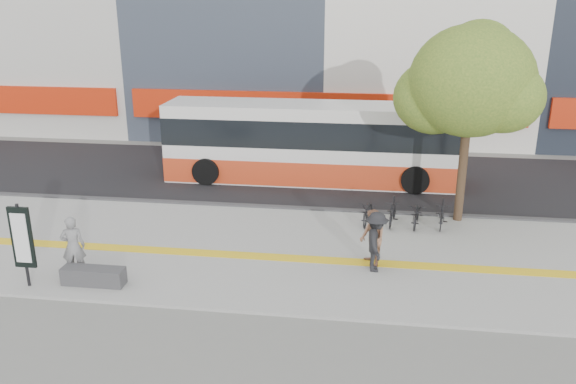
# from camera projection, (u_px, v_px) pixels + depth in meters

# --- Properties ---
(ground) EXTENTS (120.00, 120.00, 0.00)m
(ground) POSITION_uv_depth(u_px,v_px,m) (206.00, 272.00, 15.57)
(ground) COLOR slate
(ground) RESTS_ON ground
(sidewalk) EXTENTS (40.00, 7.00, 0.08)m
(sidewalk) POSITION_uv_depth(u_px,v_px,m) (220.00, 248.00, 16.97)
(sidewalk) COLOR gray
(sidewalk) RESTS_ON ground
(tactile_strip) EXTENTS (40.00, 0.45, 0.01)m
(tactile_strip) POSITION_uv_depth(u_px,v_px,m) (216.00, 254.00, 16.49)
(tactile_strip) COLOR gold
(tactile_strip) RESTS_ON sidewalk
(street) EXTENTS (40.00, 8.00, 0.06)m
(street) POSITION_uv_depth(u_px,v_px,m) (265.00, 175.00, 24.01)
(street) COLOR black
(street) RESTS_ON ground
(curb) EXTENTS (40.00, 0.25, 0.14)m
(curb) POSITION_uv_depth(u_px,v_px,m) (245.00, 206.00, 20.25)
(curb) COLOR #343436
(curb) RESTS_ON ground
(bench) EXTENTS (1.60, 0.45, 0.45)m
(bench) POSITION_uv_depth(u_px,v_px,m) (94.00, 276.00, 14.69)
(bench) COLOR #343436
(bench) RESTS_ON sidewalk
(signboard) EXTENTS (0.55, 0.10, 2.20)m
(signboard) POSITION_uv_depth(u_px,v_px,m) (22.00, 239.00, 14.27)
(signboard) COLOR black
(signboard) RESTS_ON sidewalk
(street_tree) EXTENTS (4.40, 3.80, 6.31)m
(street_tree) POSITION_uv_depth(u_px,v_px,m) (470.00, 83.00, 17.73)
(street_tree) COLOR #382919
(street_tree) RESTS_ON sidewalk
(bus) EXTENTS (11.43, 2.71, 3.04)m
(bus) POSITION_uv_depth(u_px,v_px,m) (311.00, 145.00, 22.82)
(bus) COLOR silver
(bus) RESTS_ON street
(bicycle_row) EXTENTS (3.01, 1.56, 0.87)m
(bicycle_row) POSITION_uv_depth(u_px,v_px,m) (404.00, 213.00, 18.47)
(bicycle_row) COLOR black
(bicycle_row) RESTS_ON sidewalk
(seated_woman) EXTENTS (0.70, 0.57, 1.65)m
(seated_woman) POSITION_uv_depth(u_px,v_px,m) (73.00, 246.00, 14.96)
(seated_woman) COLOR black
(seated_woman) RESTS_ON sidewalk
(pedestrian_tan) EXTENTS (0.83, 0.93, 1.59)m
(pedestrian_tan) POSITION_uv_depth(u_px,v_px,m) (372.00, 238.00, 15.53)
(pedestrian_tan) COLOR #916248
(pedestrian_tan) RESTS_ON sidewalk
(pedestrian_dark) EXTENTS (0.68, 1.10, 1.64)m
(pedestrian_dark) POSITION_uv_depth(u_px,v_px,m) (376.00, 242.00, 15.26)
(pedestrian_dark) COLOR black
(pedestrian_dark) RESTS_ON sidewalk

